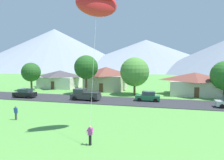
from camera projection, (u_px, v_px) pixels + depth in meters
name	position (u px, v px, depth m)	size (l,w,h in m)	color
road_strip	(120.00, 101.00, 38.08)	(160.00, 7.79, 0.08)	#2D2D33
mountain_far_east_ridge	(146.00, 55.00, 173.48)	(128.82, 128.82, 23.49)	gray
mountain_west_ridge	(55.00, 49.00, 181.06)	(133.32, 133.32, 33.05)	gray
house_leftmost	(60.00, 79.00, 57.32)	(10.01, 8.50, 4.50)	silver
house_left_center	(195.00, 83.00, 45.02)	(10.59, 8.33, 4.65)	beige
house_right_center	(106.00, 78.00, 52.19)	(9.57, 8.41, 5.57)	beige
tree_near_left	(86.00, 67.00, 45.43)	(5.00, 5.00, 8.22)	brown
tree_left_of_center	(135.00, 72.00, 44.84)	(6.02, 6.02, 7.78)	brown
tree_right_of_center	(31.00, 72.00, 51.32)	(4.49, 4.49, 6.62)	brown
parked_car_green_west_end	(148.00, 96.00, 37.81)	(4.25, 2.17, 1.68)	#237042
parked_car_black_mid_west	(25.00, 93.00, 41.32)	(4.25, 2.17, 1.68)	black
pickup_truck_charcoal_west_side	(85.00, 95.00, 38.65)	(5.28, 2.49, 1.99)	#333338
kite_flyer_with_kite	(97.00, 4.00, 20.73)	(4.43, 5.86, 13.90)	black
watcher_person	(16.00, 113.00, 26.05)	(0.56, 0.24, 1.68)	#3D3D42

